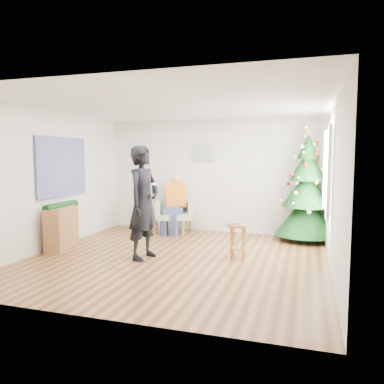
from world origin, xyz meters
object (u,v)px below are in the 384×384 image
(stool, at_px, (238,241))
(console, at_px, (62,228))
(standing_man, at_px, (144,202))
(christmas_tree, at_px, (307,191))
(armchair, at_px, (174,216))

(stool, bearing_deg, console, -175.14)
(standing_man, bearing_deg, christmas_tree, -38.72)
(standing_man, relative_size, console, 1.94)
(standing_man, bearing_deg, armchair, 17.28)
(christmas_tree, xyz_separation_m, armchair, (-2.91, -0.07, -0.65))
(christmas_tree, xyz_separation_m, stool, (-1.11, -1.81, -0.74))
(christmas_tree, bearing_deg, stool, -121.53)
(stool, xyz_separation_m, armchair, (-1.80, 1.74, 0.08))
(stool, height_order, armchair, armchair)
(stool, xyz_separation_m, standing_man, (-1.55, -0.46, 0.66))
(stool, relative_size, standing_man, 0.31)
(armchair, relative_size, console, 1.05)
(christmas_tree, bearing_deg, armchair, -178.64)
(christmas_tree, distance_m, stool, 2.24)
(console, bearing_deg, christmas_tree, 10.36)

